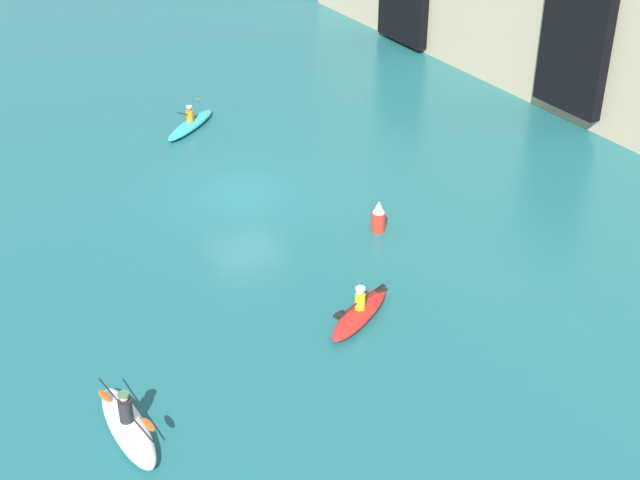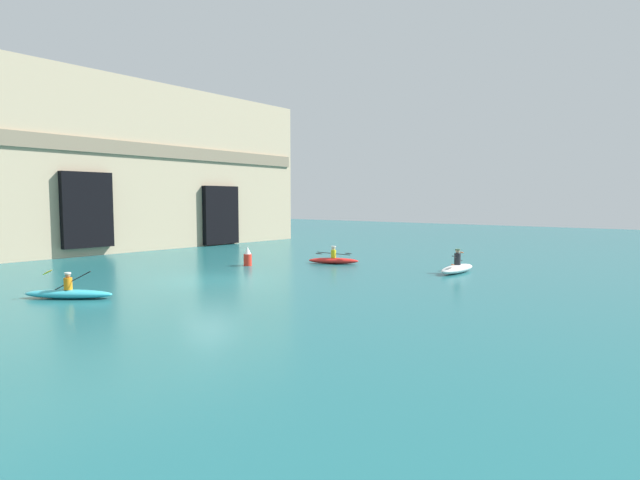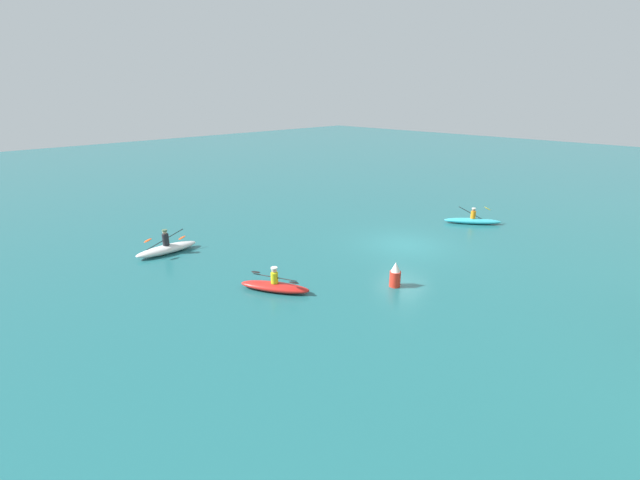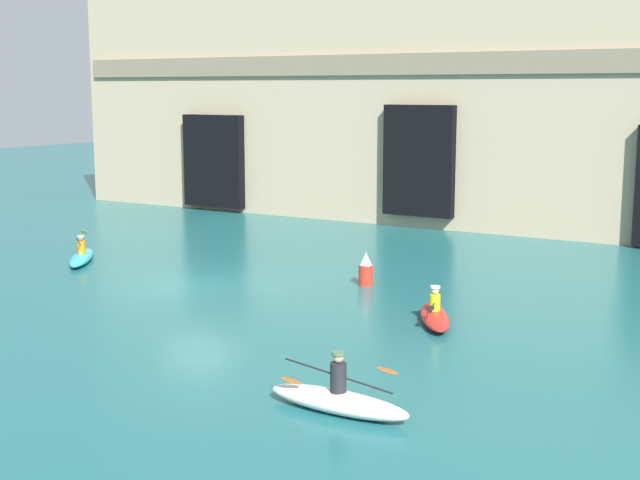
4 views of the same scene
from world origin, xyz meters
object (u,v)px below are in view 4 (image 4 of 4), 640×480
(kayak_red, at_px, (435,316))
(kayak_cyan, at_px, (82,257))
(kayak_white, at_px, (338,400))
(marker_buoy, at_px, (366,270))

(kayak_red, relative_size, kayak_cyan, 0.93)
(kayak_cyan, bearing_deg, kayak_red, 48.13)
(kayak_red, relative_size, kayak_white, 0.93)
(kayak_red, bearing_deg, kayak_cyan, 55.23)
(kayak_cyan, relative_size, marker_buoy, 2.89)
(kayak_cyan, height_order, kayak_white, kayak_white)
(marker_buoy, bearing_deg, kayak_red, -40.04)
(kayak_cyan, distance_m, kayak_white, 17.84)
(kayak_red, height_order, kayak_cyan, kayak_cyan)
(kayak_red, distance_m, marker_buoy, 4.99)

